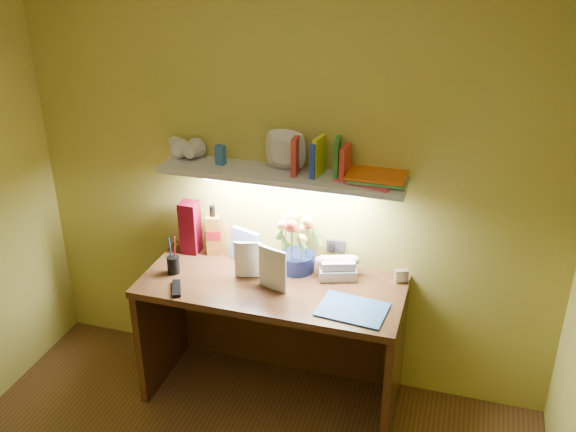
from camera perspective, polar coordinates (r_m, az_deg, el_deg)
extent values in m
cube|color=black|center=(3.63, -1.41, -11.07)|extent=(1.40, 0.60, 0.75)
cube|color=silver|center=(3.47, 10.04, -5.26)|extent=(0.08, 0.06, 0.07)
cube|color=#510513|center=(3.70, -8.70, -1.00)|extent=(0.10, 0.10, 0.31)
cylinder|color=black|center=(3.53, -10.20, -3.80)|extent=(0.08, 0.08, 0.17)
cube|color=black|center=(3.41, -9.88, -6.36)|extent=(0.11, 0.16, 0.02)
cube|color=#2C5FAD|center=(3.22, 5.75, -8.26)|extent=(0.35, 0.27, 0.01)
imported|color=white|center=(3.44, -4.79, -3.85)|extent=(0.16, 0.05, 0.21)
imported|color=silver|center=(3.36, -2.62, -4.28)|extent=(0.17, 0.07, 0.24)
cube|color=silver|center=(3.32, -0.64, 3.64)|extent=(1.30, 0.25, 0.03)
imported|color=silver|center=(3.51, -9.87, 5.47)|extent=(0.12, 0.12, 0.08)
imported|color=silver|center=(3.47, -8.84, 5.49)|extent=(0.12, 0.12, 0.10)
imported|color=silver|center=(3.30, -0.49, 4.29)|extent=(0.22, 0.22, 0.05)
cube|color=silver|center=(3.56, -9.96, 5.98)|extent=(0.06, 0.05, 0.11)
cube|color=#2C5FAD|center=(3.43, -6.02, 5.43)|extent=(0.05, 0.05, 0.11)
cube|color=red|center=(3.28, 0.75, 5.46)|extent=(0.03, 0.14, 0.20)
cube|color=yellow|center=(3.25, 2.77, 5.33)|extent=(0.04, 0.13, 0.20)
cube|color=#1E36A7|center=(3.25, 2.62, 5.15)|extent=(0.05, 0.14, 0.19)
cube|color=#2C7B31|center=(3.25, 4.40, 5.20)|extent=(0.04, 0.13, 0.20)
cube|color=red|center=(3.22, 5.12, 4.77)|extent=(0.04, 0.13, 0.17)
cube|color=#D0475E|center=(3.25, 7.16, 3.29)|extent=(0.34, 0.28, 0.01)
cube|color=#4BBC68|center=(3.23, 8.02, 3.37)|extent=(0.28, 0.21, 0.01)
cube|color=#D55F12|center=(3.23, 7.92, 3.67)|extent=(0.29, 0.22, 0.01)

